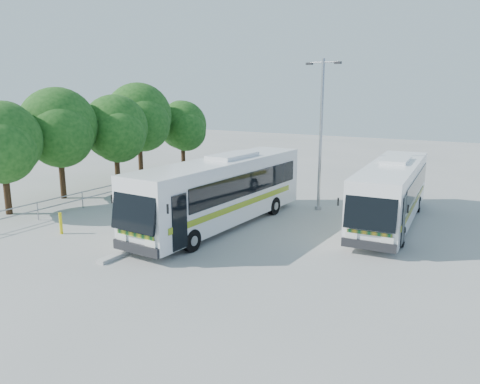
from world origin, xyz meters
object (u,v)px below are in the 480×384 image
Objects in this scene: tree_far_b at (59,126)px; coach_adjacent at (391,191)px; bollard at (61,223)px; tree_far_d at (139,116)px; lamppost at (321,128)px; tree_far_e at (183,125)px; tree_far_c at (116,128)px; tree_far_a at (2,141)px; coach_main at (221,190)px.

coach_adjacent is (19.26, 4.51, -2.86)m from tree_far_b.
tree_far_b is 8.97m from bollard.
coach_adjacent is at bearing -8.99° from tree_far_d.
tree_far_b is at bearing -154.49° from lamppost.
tree_far_d is 4.65m from tree_far_e.
tree_far_c is at bearing 177.78° from coach_adjacent.
bollard is at bearing -10.53° from tree_far_a.
lamppost is at bearing 64.66° from coach_main.
tree_far_c is 8.22m from tree_far_e.
coach_main reaches higher than coach_adjacent.
tree_far_a is at bearing -89.29° from tree_far_e.
tree_far_d reaches higher than tree_far_b.
tree_far_a is 0.89× the size of tree_far_b.
tree_far_c reaches higher than bollard.
tree_far_e is at bearing 90.71° from tree_far_a.
tree_far_d is at bearing 177.57° from lamppost.
tree_far_d is 15.46m from lamppost.
tree_far_d is at bearing 107.83° from tree_far_c.
tree_far_a is 5.93× the size of bollard.
tree_far_d is 7.01× the size of bollard.
bollard is (6.37, -12.82, -4.29)m from tree_far_d.
tree_far_b is 0.57× the size of coach_main.
coach_adjacent is at bearing 25.00° from tree_far_a.
tree_far_c is 12.10m from coach_main.
tree_far_e reaches higher than bollard.
tree_far_d reaches higher than tree_far_a.
tree_far_d is at bearing 150.12° from coach_main.
bollard is (-13.18, -9.73, -1.18)m from coach_adjacent.
lamppost is at bearing -24.46° from tree_far_e.
tree_far_e is 17.06m from coach_main.
tree_far_c is 6.20× the size of bollard.
tree_far_b is 0.82× the size of lamppost.
tree_far_b is at bearing 98.01° from tree_far_a.
coach_main is 1.46× the size of lamppost.
tree_far_a reaches higher than coach_adjacent.
lamppost is (15.02, 5.45, 0.09)m from tree_far_b.
tree_far_a reaches higher than tree_far_e.
tree_far_e reaches higher than coach_main.
coach_main is (11.42, 3.98, -2.22)m from tree_far_a.
lamppost is at bearing 33.77° from tree_far_a.
tree_far_a is 12.30m from coach_main.
tree_far_e is at bearing 135.89° from coach_main.
tree_far_d is (-1.19, 3.70, 0.56)m from tree_far_c.
tree_far_a is 0.55× the size of coach_adjacent.
tree_far_b is at bearing -91.83° from tree_far_e.
tree_far_c reaches higher than tree_far_e.
bollard is at bearing -71.81° from tree_far_e.
bollard is (-5.94, -5.00, -1.33)m from coach_main.
tree_far_c is at bearing 119.62° from bollard.
coach_adjacent is 1.34× the size of lamppost.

